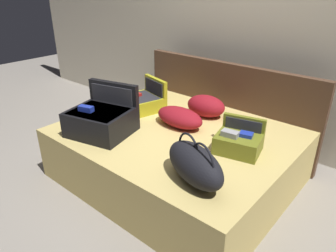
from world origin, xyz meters
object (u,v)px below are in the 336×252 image
object	(u,v)px
bed	(176,155)
pillow_near_headboard	(180,117)
hard_case_medium	(144,100)
hard_case_small	(239,141)
hard_case_large	(102,119)
duffel_bag	(195,164)
pillow_center_head	(206,106)

from	to	relation	value
bed	pillow_near_headboard	bearing A→B (deg)	116.97
bed	hard_case_medium	bearing A→B (deg)	161.84
hard_case_medium	pillow_near_headboard	bearing A→B (deg)	5.96
bed	hard_case_medium	world-z (taller)	hard_case_medium
hard_case_small	hard_case_large	bearing A→B (deg)	-168.83
hard_case_small	pillow_near_headboard	xyz separation A→B (m)	(-0.68, 0.07, -0.00)
hard_case_medium	pillow_near_headboard	size ratio (longest dim) A/B	0.94
hard_case_medium	duffel_bag	world-z (taller)	duffel_bag
hard_case_medium	pillow_near_headboard	distance (m)	0.58
pillow_center_head	hard_case_small	bearing A→B (deg)	-35.25
duffel_bag	pillow_center_head	xyz separation A→B (m)	(-0.61, 1.03, -0.03)
hard_case_medium	hard_case_small	distance (m)	1.27
duffel_bag	pillow_center_head	distance (m)	1.20
hard_case_small	pillow_near_headboard	bearing A→B (deg)	160.83
hard_case_large	duffel_bag	bearing A→B (deg)	-17.68
bed	hard_case_large	world-z (taller)	hard_case_large
pillow_near_headboard	pillow_center_head	size ratio (longest dim) A/B	1.25
duffel_bag	hard_case_small	bearing A→B (deg)	87.79
bed	hard_case_large	distance (m)	0.80
hard_case_small	bed	bearing A→B (deg)	170.66
hard_case_small	duffel_bag	world-z (taller)	duffel_bag
bed	pillow_center_head	size ratio (longest dim) A/B	5.08
bed	pillow_center_head	bearing A→B (deg)	90.75
bed	hard_case_small	distance (m)	0.72
hard_case_large	bed	bearing A→B (deg)	28.73
hard_case_large	hard_case_medium	world-z (taller)	hard_case_large
hard_case_medium	bed	bearing A→B (deg)	-2.92
bed	duffel_bag	world-z (taller)	duffel_bag
hard_case_large	duffel_bag	xyz separation A→B (m)	(1.11, -0.07, -0.00)
hard_case_small	pillow_center_head	world-z (taller)	hard_case_small
bed	pillow_near_headboard	size ratio (longest dim) A/B	4.06
hard_case_medium	pillow_center_head	size ratio (longest dim) A/B	1.17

